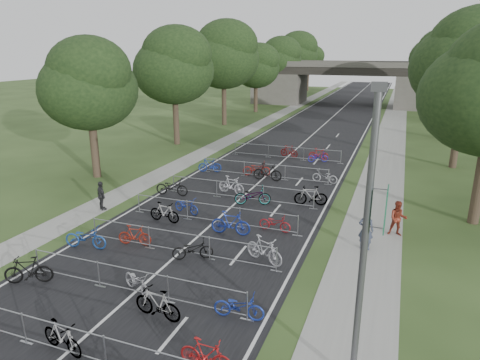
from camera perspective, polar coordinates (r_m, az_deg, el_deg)
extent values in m
plane|color=#2C411C|center=(15.04, -22.29, -20.75)|extent=(200.00, 200.00, 0.00)
cube|color=black|center=(59.62, 12.09, 8.08)|extent=(11.00, 140.00, 0.01)
cube|color=gray|center=(58.97, 19.83, 7.36)|extent=(3.00, 140.00, 0.01)
cube|color=gray|center=(61.18, 5.07, 8.61)|extent=(2.00, 140.00, 0.01)
cube|color=silver|center=(59.62, 12.09, 8.08)|extent=(0.12, 140.00, 0.00)
cube|color=#4F4C47|center=(76.33, 5.31, 12.16)|extent=(8.00, 8.00, 5.00)
cube|color=#4F4C47|center=(73.61, 23.14, 10.72)|extent=(8.00, 8.00, 5.00)
cube|color=black|center=(73.89, 14.26, 13.97)|extent=(30.00, 8.00, 1.20)
cube|color=#4F4C47|center=(70.08, 13.93, 14.68)|extent=(30.00, 0.40, 0.90)
cube|color=#4F4C47|center=(77.63, 14.67, 14.81)|extent=(30.00, 0.40, 0.90)
cylinder|color=#4C4C51|center=(11.41, 16.18, -9.16)|extent=(0.18, 0.18, 8.00)
cube|color=#4C4C51|center=(10.33, 18.07, 11.75)|extent=(0.35, 0.18, 0.22)
cube|color=#1A5D3F|center=(10.94, 18.88, -3.74)|extent=(0.03, 0.65, 1.10)
cylinder|color=#33261C|center=(32.40, -18.82, 4.00)|extent=(0.56, 0.56, 4.20)
ellipsoid|color=black|center=(31.79, -19.54, 11.23)|extent=(6.72, 6.72, 5.51)
sphere|color=black|center=(30.94, -19.51, 13.61)|extent=(5.38, 5.38, 5.38)
sphere|color=black|center=(32.57, -19.51, 9.86)|extent=(4.37, 4.37, 4.37)
cylinder|color=#33261C|center=(25.53, 29.29, -0.33)|extent=(0.56, 0.56, 4.48)
sphere|color=black|center=(25.26, 29.17, 7.69)|extent=(4.66, 4.66, 4.66)
cylinder|color=#33261C|center=(42.11, -8.52, 7.92)|extent=(0.56, 0.56, 4.72)
ellipsoid|color=black|center=(41.64, -8.81, 14.22)|extent=(7.56, 7.56, 6.20)
sphere|color=black|center=(40.87, -8.50, 16.30)|extent=(6.05, 6.05, 6.05)
sphere|color=black|center=(42.37, -9.02, 12.97)|extent=(4.91, 4.91, 4.91)
cylinder|color=#33261C|center=(37.07, 26.96, 5.33)|extent=(0.56, 0.56, 5.11)
ellipsoid|color=black|center=(36.55, 28.03, 13.01)|extent=(8.18, 8.18, 6.70)
sphere|color=black|center=(37.04, 26.94, 11.59)|extent=(5.31, 5.31, 5.31)
cylinder|color=#33261C|center=(52.77, -2.13, 10.19)|extent=(0.56, 0.56, 5.25)
ellipsoid|color=black|center=(52.41, -2.20, 15.79)|extent=(8.40, 8.40, 6.89)
sphere|color=black|center=(51.71, -1.80, 17.64)|extent=(6.72, 6.72, 6.72)
sphere|color=black|center=(53.10, -2.48, 14.67)|extent=(5.46, 5.46, 5.46)
cylinder|color=#33261C|center=(48.97, 25.59, 7.19)|extent=(0.56, 0.56, 3.85)
ellipsoid|color=black|center=(48.57, 26.16, 11.56)|extent=(6.16, 6.16, 5.05)
sphere|color=black|center=(48.06, 27.13, 12.88)|extent=(4.93, 4.93, 4.93)
sphere|color=black|center=(49.09, 25.41, 10.79)|extent=(4.00, 4.00, 4.00)
cylinder|color=#33261C|center=(63.99, 2.11, 10.93)|extent=(0.56, 0.56, 4.20)
ellipsoid|color=black|center=(63.68, 2.15, 14.61)|extent=(6.72, 6.72, 5.51)
sphere|color=black|center=(62.97, 2.55, 15.80)|extent=(5.38, 5.38, 5.38)
sphere|color=black|center=(64.36, 1.85, 13.89)|extent=(4.37, 4.37, 4.37)
cylinder|color=#33261C|center=(60.80, 24.86, 9.20)|extent=(0.56, 0.56, 4.48)
ellipsoid|color=black|center=(60.47, 25.38, 13.31)|extent=(7.17, 7.17, 5.88)
sphere|color=black|center=(59.98, 26.18, 14.57)|extent=(5.73, 5.73, 5.73)
sphere|color=black|center=(60.98, 24.77, 12.55)|extent=(4.66, 4.66, 4.66)
cylinder|color=#33261C|center=(75.38, 5.10, 12.00)|extent=(0.56, 0.56, 4.72)
ellipsoid|color=black|center=(75.12, 5.20, 15.52)|extent=(7.56, 7.56, 6.20)
sphere|color=black|center=(74.45, 5.59, 16.66)|extent=(6.05, 6.05, 6.05)
sphere|color=black|center=(75.76, 4.91, 14.82)|extent=(4.91, 4.91, 4.91)
cylinder|color=#33261C|center=(72.69, 24.36, 10.55)|extent=(0.56, 0.56, 5.11)
ellipsoid|color=black|center=(72.42, 24.85, 14.47)|extent=(8.18, 8.18, 6.70)
sphere|color=black|center=(71.95, 25.54, 15.70)|extent=(6.54, 6.54, 6.54)
sphere|color=black|center=(72.92, 24.33, 13.73)|extent=(5.31, 5.31, 5.31)
cylinder|color=#33261C|center=(86.93, 7.32, 12.77)|extent=(0.56, 0.56, 5.25)
ellipsoid|color=black|center=(86.71, 7.45, 16.16)|extent=(8.40, 8.40, 6.89)
sphere|color=black|center=(86.08, 7.82, 17.26)|extent=(6.72, 6.72, 6.72)
sphere|color=black|center=(87.34, 7.18, 15.48)|extent=(5.46, 5.46, 5.46)
cylinder|color=#33261C|center=(84.68, 23.92, 10.89)|extent=(0.56, 0.56, 3.85)
ellipsoid|color=black|center=(84.45, 24.24, 13.42)|extent=(6.16, 6.16, 5.05)
sphere|color=black|center=(83.95, 24.77, 14.19)|extent=(4.93, 4.93, 4.93)
sphere|color=black|center=(84.96, 23.81, 12.96)|extent=(4.00, 4.00, 4.00)
cylinder|color=#33261C|center=(98.65, 9.00, 12.88)|extent=(0.56, 0.56, 4.20)
ellipsoid|color=black|center=(98.45, 9.12, 15.27)|extent=(6.72, 6.72, 5.51)
sphere|color=black|center=(97.81, 9.45, 16.04)|extent=(5.38, 5.38, 5.38)
sphere|color=black|center=(99.07, 8.86, 14.81)|extent=(4.37, 4.37, 4.37)
cylinder|color=#33261C|center=(96.61, 23.66, 11.70)|extent=(0.56, 0.56, 4.48)
ellipsoid|color=black|center=(96.40, 23.98, 14.28)|extent=(7.17, 7.17, 5.88)
sphere|color=black|center=(95.91, 24.46, 15.08)|extent=(5.73, 5.73, 5.73)
sphere|color=black|center=(96.91, 23.60, 13.80)|extent=(4.66, 4.66, 4.66)
cylinder|color=#93969A|center=(14.44, -22.77, -17.43)|extent=(9.20, 0.04, 0.04)
cylinder|color=#93969A|center=(14.93, -22.37, -20.20)|extent=(9.20, 0.04, 0.04)
cylinder|color=#93969A|center=(15.69, -26.85, -17.22)|extent=(0.05, 0.05, 1.10)
cube|color=#93969A|center=(15.98, -26.58, -18.82)|extent=(0.50, 0.08, 0.03)
cylinder|color=#93969A|center=(13.85, -17.54, -20.99)|extent=(0.05, 0.05, 1.10)
cylinder|color=#93969A|center=(16.77, -14.30, -11.48)|extent=(9.20, 0.04, 0.04)
cylinder|color=#93969A|center=(17.19, -14.08, -14.04)|extent=(9.20, 0.04, 0.04)
cylinder|color=#93969A|center=(19.79, -25.38, -9.71)|extent=(0.05, 0.05, 1.10)
cube|color=#93969A|center=(20.02, -25.18, -11.09)|extent=(0.50, 0.08, 0.03)
cylinder|color=#93969A|center=(17.85, -18.32, -11.82)|extent=(0.05, 0.05, 1.10)
cube|color=#93969A|center=(18.11, -18.16, -13.31)|extent=(0.50, 0.08, 0.03)
cylinder|color=#93969A|center=(16.26, -9.58, -14.15)|extent=(0.05, 0.05, 1.10)
cube|color=#93969A|center=(16.54, -9.49, -15.73)|extent=(0.50, 0.08, 0.03)
cylinder|color=#93969A|center=(15.14, 0.96, -16.48)|extent=(0.05, 0.05, 1.10)
cube|color=#93969A|center=(15.44, 0.95, -18.13)|extent=(0.50, 0.08, 0.03)
cylinder|color=#93969A|center=(19.49, -8.28, -6.93)|extent=(9.20, 0.04, 0.04)
cylinder|color=#93969A|center=(19.85, -8.17, -9.22)|extent=(9.20, 0.04, 0.04)
cylinder|color=#93969A|center=(22.14, -18.78, -6.10)|extent=(0.05, 0.05, 1.10)
cube|color=#93969A|center=(22.35, -18.65, -7.36)|extent=(0.50, 0.08, 0.03)
cylinder|color=#93969A|center=(20.43, -12.02, -7.51)|extent=(0.05, 0.05, 1.10)
cube|color=#93969A|center=(20.65, -11.93, -8.86)|extent=(0.50, 0.08, 0.03)
cylinder|color=#93969A|center=(19.05, -4.12, -9.02)|extent=(0.05, 0.05, 1.10)
cube|color=#93969A|center=(19.29, -4.08, -10.45)|extent=(0.50, 0.08, 0.03)
cylinder|color=#93969A|center=(18.10, 4.89, -10.52)|extent=(0.05, 0.05, 1.10)
cube|color=#93969A|center=(18.35, 4.85, -12.00)|extent=(0.50, 0.08, 0.03)
cylinder|color=#93969A|center=(22.62, -3.66, -3.32)|extent=(9.20, 0.04, 0.04)
cylinder|color=#93969A|center=(22.94, -3.61, -5.35)|extent=(9.20, 0.04, 0.04)
cylinder|color=#93969A|center=(24.95, -13.33, -3.01)|extent=(0.05, 0.05, 1.10)
cube|color=#93969A|center=(25.13, -13.24, -4.16)|extent=(0.50, 0.08, 0.03)
cylinder|color=#93969A|center=(23.44, -7.06, -3.98)|extent=(0.05, 0.05, 1.10)
cube|color=#93969A|center=(23.63, -7.01, -5.19)|extent=(0.50, 0.08, 0.03)
cylinder|color=#93969A|center=(22.25, -0.02, -5.02)|extent=(0.05, 0.05, 1.10)
cube|color=#93969A|center=(22.46, -0.01, -6.28)|extent=(0.50, 0.08, 0.03)
cylinder|color=#93969A|center=(21.44, 7.71, -6.06)|extent=(0.05, 0.05, 1.10)
cube|color=#93969A|center=(21.66, 7.66, -7.36)|extent=(0.50, 0.08, 0.03)
cylinder|color=#93969A|center=(26.12, -0.05, -0.47)|extent=(9.20, 0.04, 0.04)
cylinder|color=#93969A|center=(26.39, -0.05, -2.27)|extent=(9.20, 0.04, 0.04)
cylinder|color=#93969A|center=(28.15, -8.84, -0.43)|extent=(0.05, 0.05, 1.10)
cube|color=#93969A|center=(28.32, -8.79, -1.47)|extent=(0.50, 0.08, 0.03)
cylinder|color=#93969A|center=(26.83, -3.12, -1.13)|extent=(0.05, 0.05, 1.10)
cube|color=#93969A|center=(27.00, -3.10, -2.21)|extent=(0.50, 0.08, 0.03)
cylinder|color=#93969A|center=(25.80, 3.13, -1.89)|extent=(0.05, 0.05, 1.10)
cube|color=#93969A|center=(25.97, 3.12, -3.00)|extent=(0.50, 0.08, 0.03)
cylinder|color=#93969A|center=(25.10, 9.82, -2.67)|extent=(0.05, 0.05, 1.10)
cube|color=#93969A|center=(25.28, 9.76, -3.81)|extent=(0.50, 0.08, 0.03)
cylinder|color=#93969A|center=(30.66, 3.26, 2.17)|extent=(9.20, 0.04, 0.04)
cylinder|color=#93969A|center=(30.89, 3.24, 0.61)|extent=(9.20, 0.04, 0.04)
cylinder|color=#93969A|center=(32.41, -4.53, 2.05)|extent=(0.05, 0.05, 1.10)
cube|color=#93969A|center=(32.55, -4.51, 1.14)|extent=(0.50, 0.08, 0.03)
cylinder|color=#93969A|center=(31.27, 0.57, 1.54)|extent=(0.05, 0.05, 1.10)
cube|color=#93969A|center=(31.41, 0.57, 0.60)|extent=(0.50, 0.08, 0.03)
cylinder|color=#93969A|center=(30.39, 6.01, 0.98)|extent=(0.05, 0.05, 1.10)
cube|color=#93969A|center=(30.54, 5.97, 0.02)|extent=(0.50, 0.08, 0.03)
cylinder|color=#93969A|center=(29.80, 11.71, 0.39)|extent=(0.05, 0.05, 1.10)
cube|color=#93969A|center=(29.95, 11.65, -0.59)|extent=(0.50, 0.08, 0.03)
cylinder|color=#93969A|center=(36.27, 6.14, 4.43)|extent=(9.20, 0.04, 0.04)
cylinder|color=#93969A|center=(36.47, 6.10, 3.10)|extent=(9.20, 0.04, 0.04)
cylinder|color=#93969A|center=(37.76, -0.66, 4.26)|extent=(0.05, 0.05, 1.10)
cube|color=#93969A|center=(37.88, -0.66, 3.47)|extent=(0.50, 0.08, 0.03)
cylinder|color=#93969A|center=(36.78, 3.80, 3.87)|extent=(0.05, 0.05, 1.10)
cube|color=#93969A|center=(36.91, 3.79, 3.06)|extent=(0.50, 0.08, 0.03)
cylinder|color=#93969A|center=(36.04, 8.48, 3.45)|extent=(0.05, 0.05, 1.10)
cube|color=#93969A|center=(36.17, 8.44, 2.62)|extent=(0.50, 0.08, 0.03)
cylinder|color=#93969A|center=(35.54, 13.31, 2.98)|extent=(0.05, 0.05, 1.10)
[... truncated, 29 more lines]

